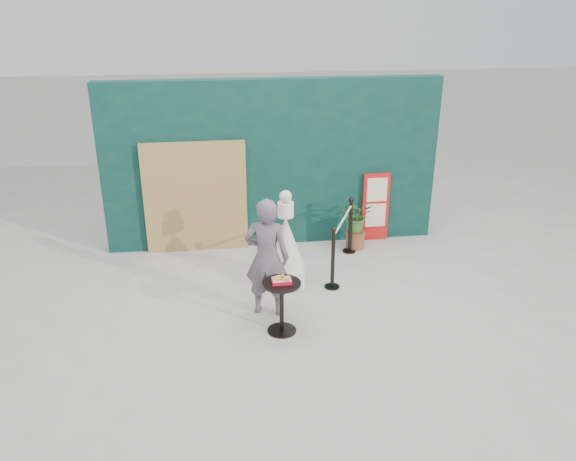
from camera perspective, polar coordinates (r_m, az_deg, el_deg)
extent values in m
plane|color=#ADAAA5|center=(7.88, 1.25, -10.06)|extent=(60.00, 60.00, 0.00)
cube|color=#092A2A|center=(10.14, -1.56, 6.77)|extent=(6.00, 0.30, 3.00)
cube|color=tan|center=(10.04, -9.37, 3.31)|extent=(1.80, 0.08, 2.00)
imported|color=#67585F|center=(7.89, -2.16, -2.75)|extent=(0.73, 0.59, 1.75)
cube|color=red|center=(10.60, 8.87, 2.38)|extent=(0.50, 0.06, 1.30)
cube|color=beige|center=(10.46, 9.03, 4.11)|extent=(0.38, 0.02, 0.45)
cube|color=beige|center=(10.62, 8.87, 1.55)|extent=(0.38, 0.02, 0.45)
cube|color=red|center=(10.75, 8.76, -0.19)|extent=(0.38, 0.02, 0.18)
cube|color=white|center=(9.01, -0.23, -4.58)|extent=(0.53, 0.53, 0.29)
cone|color=silver|center=(8.76, -0.24, -1.22)|extent=(0.61, 0.61, 0.86)
cylinder|color=white|center=(8.56, -0.25, 2.14)|extent=(0.25, 0.25, 0.23)
sphere|color=silver|center=(8.49, -0.25, 3.48)|extent=(0.19, 0.19, 0.19)
cylinder|color=black|center=(7.85, -0.63, -10.10)|extent=(0.40, 0.40, 0.02)
cylinder|color=black|center=(7.67, -0.64, -7.89)|extent=(0.06, 0.06, 0.72)
cylinder|color=black|center=(7.49, -0.66, -5.41)|extent=(0.52, 0.52, 0.03)
cube|color=red|center=(7.47, -0.66, -5.14)|extent=(0.26, 0.19, 0.05)
cube|color=red|center=(7.45, -0.66, -4.95)|extent=(0.24, 0.17, 0.00)
cube|color=gold|center=(7.45, -0.97, -4.84)|extent=(0.15, 0.14, 0.02)
cube|color=tan|center=(7.44, -0.25, -4.90)|extent=(0.13, 0.13, 0.02)
cone|color=yellow|center=(7.49, -0.56, -4.55)|extent=(0.06, 0.06, 0.06)
cylinder|color=brown|center=(10.36, 6.83, -1.03)|extent=(0.34, 0.34, 0.28)
cylinder|color=brown|center=(10.30, 6.87, -0.19)|extent=(0.37, 0.37, 0.05)
imported|color=#355D28|center=(10.17, 6.96, 1.54)|extent=(0.56, 0.48, 0.62)
cylinder|color=black|center=(8.98, 4.49, -5.70)|extent=(0.24, 0.24, 0.02)
cylinder|color=black|center=(8.77, 4.58, -2.99)|extent=(0.06, 0.06, 0.96)
sphere|color=black|center=(8.56, 4.68, 0.10)|extent=(0.09, 0.09, 0.09)
cylinder|color=black|center=(10.24, 6.23, -2.08)|extent=(0.24, 0.24, 0.02)
cylinder|color=black|center=(10.06, 6.34, 0.36)|extent=(0.06, 0.06, 0.96)
sphere|color=black|center=(9.88, 6.46, 3.11)|extent=(0.09, 0.09, 0.09)
cylinder|color=silver|center=(9.26, 5.61, 1.07)|extent=(0.63, 1.31, 0.03)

